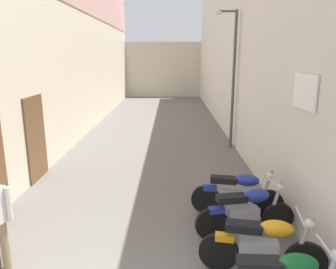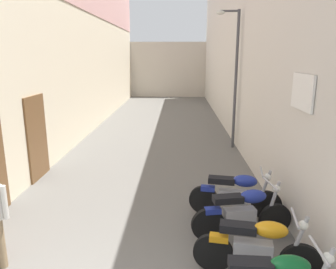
% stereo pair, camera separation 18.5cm
% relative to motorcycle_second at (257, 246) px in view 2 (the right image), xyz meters
% --- Properties ---
extents(ground_plane, '(38.99, 38.99, 0.00)m').
position_rel_motorcycle_second_xyz_m(ground_plane, '(-1.97, 7.75, -0.50)').
color(ground_plane, '#66635E').
extents(building_left, '(0.45, 22.99, 8.78)m').
position_rel_motorcycle_second_xyz_m(building_left, '(-5.08, 9.71, 3.93)').
color(building_left, beige).
rests_on(building_left, ground).
extents(building_right, '(0.45, 22.99, 7.25)m').
position_rel_motorcycle_second_xyz_m(building_right, '(1.14, 9.75, 3.12)').
color(building_right, beige).
rests_on(building_right, ground).
extents(building_far_end, '(8.83, 2.00, 4.21)m').
position_rel_motorcycle_second_xyz_m(building_far_end, '(-1.97, 22.24, 1.60)').
color(building_far_end, beige).
rests_on(building_far_end, ground).
extents(motorcycle_second, '(1.84, 0.58, 1.04)m').
position_rel_motorcycle_second_xyz_m(motorcycle_second, '(0.00, 0.00, 0.00)').
color(motorcycle_second, black).
rests_on(motorcycle_second, ground).
extents(motorcycle_third, '(1.84, 0.58, 1.04)m').
position_rel_motorcycle_second_xyz_m(motorcycle_third, '(-0.00, 1.06, 0.00)').
color(motorcycle_third, black).
rests_on(motorcycle_third, ground).
extents(motorcycle_fourth, '(1.84, 0.58, 1.04)m').
position_rel_motorcycle_second_xyz_m(motorcycle_fourth, '(0.00, 1.83, 0.00)').
color(motorcycle_fourth, black).
rests_on(motorcycle_fourth, ground).
extents(street_lamp, '(0.79, 0.18, 4.65)m').
position_rel_motorcycle_second_xyz_m(street_lamp, '(0.70, 6.92, 2.22)').
color(street_lamp, '#47474C').
rests_on(street_lamp, ground).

